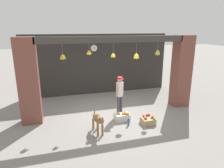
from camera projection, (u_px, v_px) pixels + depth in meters
The scene contains 11 objects.
ground_plane at pixel (115, 115), 8.03m from camera, with size 60.00×60.00×0.00m, color gray.
shop_back_wall at pixel (98, 64), 10.41m from camera, with size 7.54×0.12×3.10m, color #2D2B28.
shop_pillar_left at pixel (29, 82), 7.06m from camera, with size 0.70×0.60×3.10m, color brown.
shop_pillar_right at pixel (181, 71), 8.72m from camera, with size 0.70×0.60×3.10m, color brown.
storefront_awning at pixel (115, 40), 7.36m from camera, with size 5.64×0.30×0.90m.
dog at pixel (98, 120), 6.54m from camera, with size 0.33×0.95×0.70m.
shopkeeper at pixel (120, 93), 7.87m from camera, with size 0.33×0.28×1.55m.
fruit_crate_oranges at pixel (122, 117), 7.54m from camera, with size 0.57×0.35×0.33m.
fruit_crate_apples at pixel (148, 121), 7.26m from camera, with size 0.46×0.43×0.31m.
water_bottle at pixel (128, 122), 7.15m from camera, with size 0.08×0.08×0.27m.
wall_clock at pixel (94, 48), 10.05m from camera, with size 0.35×0.03×0.35m.
Camera 1 is at (-2.16, -7.07, 3.37)m, focal length 32.00 mm.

